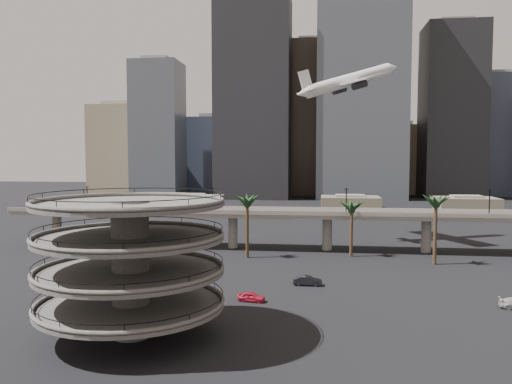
# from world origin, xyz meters

# --- Properties ---
(ground) EXTENTS (700.00, 700.00, 0.00)m
(ground) POSITION_xyz_m (0.00, 0.00, 0.00)
(ground) COLOR black
(ground) RESTS_ON ground
(parking_ramp) EXTENTS (22.20, 22.20, 17.35)m
(parking_ramp) POSITION_xyz_m (-13.00, -4.00, 9.84)
(parking_ramp) COLOR #484543
(parking_ramp) RESTS_ON ground
(overpass) EXTENTS (130.00, 9.30, 14.70)m
(overpass) POSITION_xyz_m (0.00, 55.00, 7.34)
(overpass) COLOR #69635D
(overpass) RESTS_ON ground
(palm_trees) EXTENTS (42.40, 10.40, 14.00)m
(palm_trees) POSITION_xyz_m (14.02, 44.65, 11.43)
(palm_trees) COLOR #4E3621
(palm_trees) RESTS_ON ground
(low_buildings) EXTENTS (135.00, 27.50, 6.80)m
(low_buildings) POSITION_xyz_m (6.89, 142.30, 2.86)
(low_buildings) COLOR brown
(low_buildings) RESTS_ON ground
(skyline) EXTENTS (269.00, 86.00, 115.78)m
(skyline) POSITION_xyz_m (15.11, 217.08, 42.31)
(skyline) COLOR #806F58
(skyline) RESTS_ON ground
(airborne_jet) EXTENTS (27.86, 25.93, 11.52)m
(airborne_jet) POSITION_xyz_m (16.20, 69.62, 40.53)
(airborne_jet) COLOR silver
(airborne_jet) RESTS_ON ground
(car_a) EXTENTS (4.28, 2.26, 1.39)m
(car_a) POSITION_xyz_m (-0.76, 12.06, 0.69)
(car_a) COLOR red
(car_a) RESTS_ON ground
(car_b) EXTENTS (4.84, 1.70, 1.59)m
(car_b) POSITION_xyz_m (7.27, 22.42, 0.80)
(car_b) COLOR black
(car_b) RESTS_ON ground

